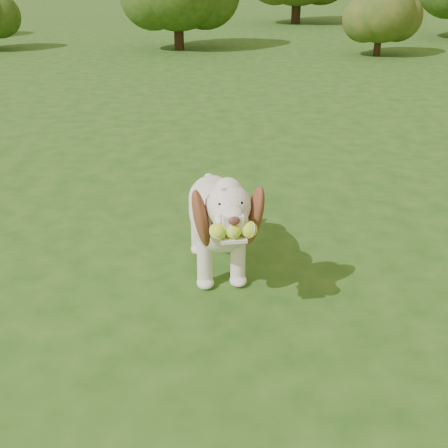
{
  "coord_description": "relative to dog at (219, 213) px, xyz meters",
  "views": [
    {
      "loc": [
        0.17,
        -3.24,
        1.6
      ],
      "look_at": [
        0.07,
        -0.72,
        0.41
      ],
      "focal_mm": 45.0,
      "sensor_mm": 36.0,
      "label": 1
    }
  ],
  "objects": [
    {
      "name": "shrub_c",
      "position": [
        2.52,
        8.0,
        0.36
      ],
      "size": [
        1.2,
        1.2,
        1.25
      ],
      "color": "#382314",
      "rests_on": "ground"
    },
    {
      "name": "ground",
      "position": [
        -0.04,
        0.51,
        -0.37
      ],
      "size": [
        80.0,
        80.0,
        0.0
      ],
      "primitive_type": "plane",
      "color": "#204C15",
      "rests_on": "ground"
    },
    {
      "name": "dog",
      "position": [
        0.0,
        0.0,
        0.0
      ],
      "size": [
        0.48,
        1.08,
        0.7
      ],
      "rotation": [
        0.0,
        0.0,
        0.17
      ],
      "color": "white",
      "rests_on": "ground"
    }
  ]
}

